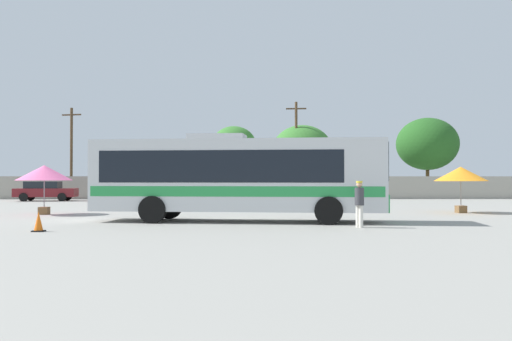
% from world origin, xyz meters
% --- Properties ---
extents(ground_plane, '(300.00, 300.00, 0.00)m').
position_xyz_m(ground_plane, '(0.00, 10.00, 0.00)').
color(ground_plane, gray).
extents(perimeter_wall, '(80.00, 0.30, 1.91)m').
position_xyz_m(perimeter_wall, '(0.00, 23.64, 0.96)').
color(perimeter_wall, '#9E998C').
rests_on(perimeter_wall, ground_plane).
extents(coach_bus_silver_green, '(11.55, 3.98, 3.43)m').
position_xyz_m(coach_bus_silver_green, '(-0.00, -0.93, 1.84)').
color(coach_bus_silver_green, silver).
rests_on(coach_bus_silver_green, ground_plane).
extents(attendant_by_bus_door, '(0.45, 0.45, 1.61)m').
position_xyz_m(attendant_by_bus_door, '(4.32, -3.72, 0.92)').
color(attendant_by_bus_door, silver).
rests_on(attendant_by_bus_door, ground_plane).
extents(vendor_umbrella_near_gate_orange, '(2.59, 2.59, 2.29)m').
position_xyz_m(vendor_umbrella_near_gate_orange, '(11.08, 4.37, 1.90)').
color(vendor_umbrella_near_gate_orange, gray).
rests_on(vendor_umbrella_near_gate_orange, ground_plane).
extents(vendor_umbrella_secondary_pink, '(2.60, 2.60, 2.33)m').
position_xyz_m(vendor_umbrella_secondary_pink, '(-9.09, 3.54, 1.94)').
color(vendor_umbrella_secondary_pink, gray).
rests_on(vendor_umbrella_secondary_pink, ground_plane).
extents(parked_car_leftmost_maroon, '(4.64, 2.26, 1.50)m').
position_xyz_m(parked_car_leftmost_maroon, '(-14.90, 19.89, 0.79)').
color(parked_car_leftmost_maroon, maroon).
rests_on(parked_car_leftmost_maroon, ground_plane).
extents(parked_car_second_red, '(4.13, 1.99, 1.48)m').
position_xyz_m(parked_car_second_red, '(-8.34, 19.93, 0.79)').
color(parked_car_second_red, red).
rests_on(parked_car_second_red, ground_plane).
extents(utility_pole_near, '(1.77, 0.57, 7.87)m').
position_xyz_m(utility_pole_near, '(-14.65, 25.41, 4.11)').
color(utility_pole_near, '#4C3823').
rests_on(utility_pole_near, ground_plane).
extents(utility_pole_far, '(1.80, 0.30, 8.52)m').
position_xyz_m(utility_pole_far, '(4.96, 25.88, 4.44)').
color(utility_pole_far, '#4C3823').
rests_on(utility_pole_far, ground_plane).
extents(roadside_tree_left, '(3.27, 3.27, 4.75)m').
position_xyz_m(roadside_tree_left, '(-11.90, 27.20, 3.34)').
color(roadside_tree_left, brown).
rests_on(roadside_tree_left, ground_plane).
extents(roadside_tree_midleft, '(4.30, 4.30, 6.75)m').
position_xyz_m(roadside_tree_midleft, '(-0.63, 30.06, 4.91)').
color(roadside_tree_midleft, brown).
rests_on(roadside_tree_midleft, ground_plane).
extents(roadside_tree_midright, '(5.50, 5.50, 6.58)m').
position_xyz_m(roadside_tree_midright, '(5.63, 27.15, 4.24)').
color(roadside_tree_midright, brown).
rests_on(roadside_tree_midright, ground_plane).
extents(roadside_tree_right, '(5.61, 5.61, 7.27)m').
position_xyz_m(roadside_tree_right, '(17.10, 27.21, 4.88)').
color(roadside_tree_right, brown).
rests_on(roadside_tree_right, ground_plane).
extents(traffic_cone_on_apron, '(0.36, 0.36, 0.64)m').
position_xyz_m(traffic_cone_on_apron, '(-6.20, -4.96, 0.31)').
color(traffic_cone_on_apron, black).
rests_on(traffic_cone_on_apron, ground_plane).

